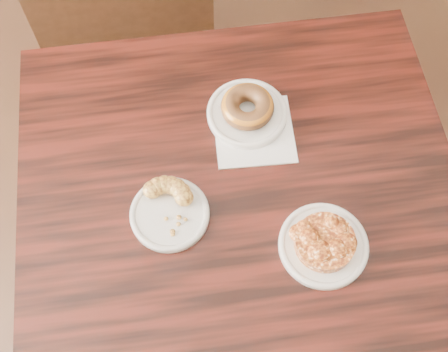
{
  "coord_description": "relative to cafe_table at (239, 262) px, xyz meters",
  "views": [
    {
      "loc": [
        -0.33,
        -0.24,
        1.75
      ],
      "look_at": [
        -0.29,
        0.22,
        0.8
      ],
      "focal_mm": 45.0,
      "sensor_mm": 36.0,
      "label": 1
    }
  ],
  "objects": [
    {
      "name": "chair_far",
      "position": [
        -0.27,
        0.81,
        0.08
      ],
      "size": [
        0.58,
        0.58,
        0.9
      ],
      "primitive_type": null,
      "rotation": [
        0.0,
        0.0,
        3.3
      ],
      "color": "black",
      "rests_on": "floor"
    },
    {
      "name": "floor",
      "position": [
        0.25,
        -0.18,
        -0.38
      ],
      "size": [
        5.0,
        5.0,
        0.0
      ],
      "primitive_type": "plane",
      "color": "black",
      "rests_on": "ground"
    },
    {
      "name": "plate_fritter",
      "position": [
        0.14,
        -0.1,
        0.38
      ],
      "size": [
        0.17,
        0.17,
        0.01
      ],
      "primitive_type": "cylinder",
      "color": "silver",
      "rests_on": "cafe_table"
    },
    {
      "name": "cafe_table",
      "position": [
        0.0,
        0.0,
        0.0
      ],
      "size": [
        0.91,
        0.91,
        0.75
      ],
      "primitive_type": "cube",
      "rotation": [
        0.0,
        0.0,
        0.04
      ],
      "color": "black",
      "rests_on": "floor"
    },
    {
      "name": "plate_cruller",
      "position": [
        -0.14,
        -0.01,
        0.38
      ],
      "size": [
        0.15,
        0.15,
        0.01
      ],
      "primitive_type": "cylinder",
      "color": "silver",
      "rests_on": "cafe_table"
    },
    {
      "name": "napkin",
      "position": [
        0.04,
        0.16,
        0.38
      ],
      "size": [
        0.16,
        0.16,
        0.0
      ],
      "primitive_type": "cube",
      "rotation": [
        0.0,
        0.0,
        -0.0
      ],
      "color": "white",
      "rests_on": "cafe_table"
    },
    {
      "name": "glazed_donut",
      "position": [
        0.03,
        0.2,
        0.41
      ],
      "size": [
        0.11,
        0.11,
        0.04
      ],
      "primitive_type": "torus",
      "color": "#9C5A16",
      "rests_on": "plate_donut"
    },
    {
      "name": "cruller_fragment",
      "position": [
        -0.14,
        -0.01,
        0.4
      ],
      "size": [
        0.12,
        0.12,
        0.03
      ],
      "primitive_type": null,
      "color": "#603613",
      "rests_on": "plate_cruller"
    },
    {
      "name": "plate_donut",
      "position": [
        0.03,
        0.2,
        0.39
      ],
      "size": [
        0.17,
        0.17,
        0.01
      ],
      "primitive_type": "cylinder",
      "color": "white",
      "rests_on": "napkin"
    },
    {
      "name": "apple_fritter",
      "position": [
        0.14,
        -0.1,
        0.41
      ],
      "size": [
        0.15,
        0.15,
        0.04
      ],
      "primitive_type": null,
      "color": "#401406",
      "rests_on": "plate_fritter"
    }
  ]
}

